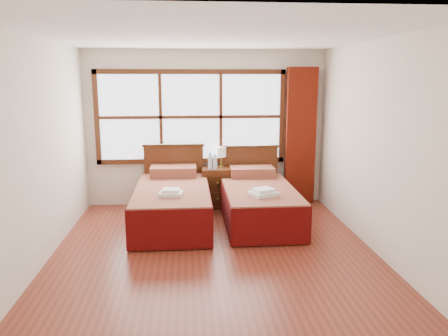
{
  "coord_description": "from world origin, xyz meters",
  "views": [
    {
      "loc": [
        -0.31,
        -5.12,
        2.13
      ],
      "look_at": [
        0.18,
        0.7,
        0.93
      ],
      "focal_mm": 35.0,
      "sensor_mm": 36.0,
      "label": 1
    }
  ],
  "objects": [
    {
      "name": "wall_right",
      "position": [
        2.0,
        0.0,
        1.3
      ],
      "size": [
        0.0,
        4.5,
        4.5
      ],
      "primitive_type": "plane",
      "rotation": [
        1.57,
        0.0,
        -1.57
      ],
      "color": "silver",
      "rests_on": "floor"
    },
    {
      "name": "bed_right",
      "position": [
        0.74,
        1.2,
        0.31
      ],
      "size": [
        1.05,
        2.07,
        1.02
      ],
      "color": "#381E0B",
      "rests_on": "floor"
    },
    {
      "name": "curtain",
      "position": [
        1.6,
        2.11,
        1.17
      ],
      "size": [
        0.5,
        0.16,
        2.3
      ],
      "primitive_type": "cube",
      "color": "#64160A",
      "rests_on": "wall_back"
    },
    {
      "name": "bottle_near",
      "position": [
        0.05,
        1.9,
        0.8
      ],
      "size": [
        0.07,
        0.07,
        0.27
      ],
      "color": "#BFE3F6",
      "rests_on": "nightstand"
    },
    {
      "name": "bed_left",
      "position": [
        -0.55,
        1.2,
        0.32
      ],
      "size": [
        1.09,
        2.11,
        1.06
      ],
      "color": "#381E0B",
      "rests_on": "floor"
    },
    {
      "name": "lamp",
      "position": [
        0.25,
        2.13,
        0.9
      ],
      "size": [
        0.17,
        0.17,
        0.33
      ],
      "color": "gold",
      "rests_on": "nightstand"
    },
    {
      "name": "wall_left",
      "position": [
        -2.0,
        0.0,
        1.3
      ],
      "size": [
        0.0,
        4.5,
        4.5
      ],
      "primitive_type": "plane",
      "rotation": [
        1.57,
        0.0,
        1.57
      ],
      "color": "silver",
      "rests_on": "floor"
    },
    {
      "name": "towels_right",
      "position": [
        0.72,
        0.65,
        0.59
      ],
      "size": [
        0.43,
        0.4,
        0.1
      ],
      "rotation": [
        0.0,
        0.0,
        0.38
      ],
      "color": "white",
      "rests_on": "bed_right"
    },
    {
      "name": "ceiling",
      "position": [
        0.0,
        0.0,
        2.6
      ],
      "size": [
        4.5,
        4.5,
        0.0
      ],
      "primitive_type": "plane",
      "rotation": [
        3.14,
        0.0,
        0.0
      ],
      "color": "white",
      "rests_on": "wall_back"
    },
    {
      "name": "bottle_far",
      "position": [
        0.13,
        1.9,
        0.78
      ],
      "size": [
        0.06,
        0.06,
        0.24
      ],
      "color": "#BFE3F6",
      "rests_on": "nightstand"
    },
    {
      "name": "floor",
      "position": [
        0.0,
        0.0,
        0.0
      ],
      "size": [
        4.5,
        4.5,
        0.0
      ],
      "primitive_type": "plane",
      "color": "maroon",
      "rests_on": "ground"
    },
    {
      "name": "wall_back",
      "position": [
        0.0,
        2.25,
        1.3
      ],
      "size": [
        4.0,
        0.0,
        4.0
      ],
      "primitive_type": "plane",
      "rotation": [
        1.57,
        0.0,
        0.0
      ],
      "color": "silver",
      "rests_on": "floor"
    },
    {
      "name": "window",
      "position": [
        -0.25,
        2.21,
        1.5
      ],
      "size": [
        3.16,
        0.06,
        1.56
      ],
      "color": "white",
      "rests_on": "wall_back"
    },
    {
      "name": "nightstand",
      "position": [
        0.17,
        1.99,
        0.34
      ],
      "size": [
        0.5,
        0.49,
        0.67
      ],
      "color": "#48220F",
      "rests_on": "floor"
    },
    {
      "name": "towels_left",
      "position": [
        -0.55,
        0.68,
        0.6
      ],
      "size": [
        0.33,
        0.29,
        0.09
      ],
      "rotation": [
        0.0,
        0.0,
        -0.09
      ],
      "color": "white",
      "rests_on": "bed_left"
    }
  ]
}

